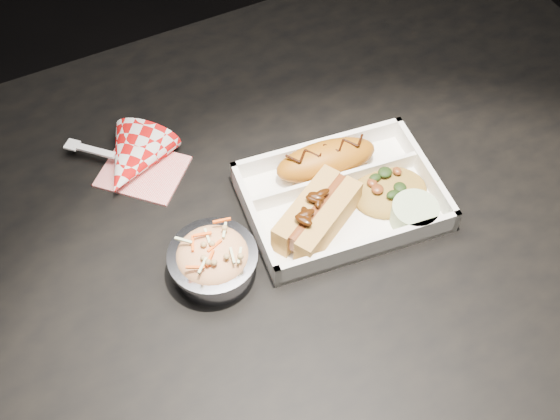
% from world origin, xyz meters
% --- Properties ---
extents(floor, '(4.00, 4.00, 0.05)m').
position_xyz_m(floor, '(0.00, 0.00, -0.03)').
color(floor, black).
rests_on(floor, ground).
extents(dining_table, '(1.20, 0.80, 0.75)m').
position_xyz_m(dining_table, '(0.00, 0.00, 0.66)').
color(dining_table, black).
rests_on(dining_table, ground).
extents(food_tray, '(0.27, 0.21, 0.04)m').
position_xyz_m(food_tray, '(0.06, -0.04, 0.76)').
color(food_tray, white).
rests_on(food_tray, dining_table).
extents(fried_pastry, '(0.15, 0.07, 0.05)m').
position_xyz_m(fried_pastry, '(0.07, 0.02, 0.78)').
color(fried_pastry, '#A75D10').
rests_on(fried_pastry, food_tray).
extents(hotdog, '(0.14, 0.11, 0.06)m').
position_xyz_m(hotdog, '(0.01, -0.06, 0.78)').
color(hotdog, '#BF8C41').
rests_on(hotdog, food_tray).
extents(fried_rice_mound, '(0.11, 0.10, 0.03)m').
position_xyz_m(fried_rice_mound, '(0.12, -0.06, 0.77)').
color(fried_rice_mound, '#A77E30').
rests_on(fried_rice_mound, food_tray).
extents(cupcake_liner, '(0.06, 0.06, 0.03)m').
position_xyz_m(cupcake_liner, '(0.13, -0.11, 0.77)').
color(cupcake_liner, '#A8C091').
rests_on(cupcake_liner, food_tray).
extents(foil_coleslaw_cup, '(0.11, 0.11, 0.07)m').
position_xyz_m(foil_coleslaw_cup, '(-0.13, -0.06, 0.78)').
color(foil_coleslaw_cup, silver).
rests_on(foil_coleslaw_cup, dining_table).
extents(napkin_fork, '(0.16, 0.16, 0.10)m').
position_xyz_m(napkin_fork, '(-0.16, 0.14, 0.77)').
color(napkin_fork, red).
rests_on(napkin_fork, dining_table).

